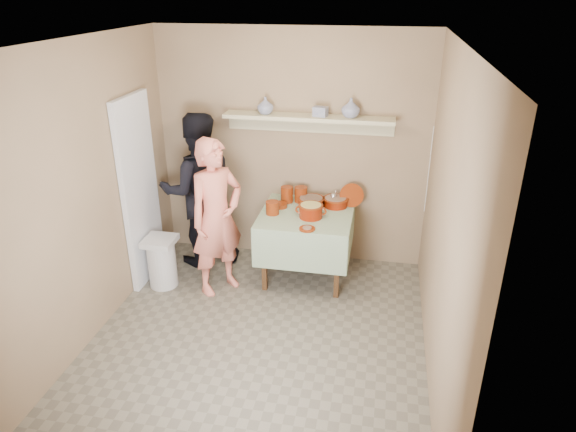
% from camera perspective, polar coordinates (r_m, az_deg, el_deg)
% --- Properties ---
extents(ground, '(3.50, 3.50, 0.00)m').
position_cam_1_polar(ground, '(4.80, -3.54, -13.95)').
color(ground, '#686152').
rests_on(ground, ground).
extents(tile_panel, '(0.06, 0.70, 2.00)m').
position_cam_1_polar(tile_panel, '(5.56, -16.13, 2.59)').
color(tile_panel, silver).
rests_on(tile_panel, ground).
extents(plate_stack_a, '(0.13, 0.13, 0.18)m').
position_cam_1_polar(plate_stack_a, '(5.67, -0.13, 2.40)').
color(plate_stack_a, '#66220C').
rests_on(plate_stack_a, serving_table).
extents(plate_stack_b, '(0.14, 0.14, 0.17)m').
position_cam_1_polar(plate_stack_b, '(5.69, 1.44, 2.42)').
color(plate_stack_b, '#66220C').
rests_on(plate_stack_b, serving_table).
extents(bowl_stack, '(0.14, 0.14, 0.14)m').
position_cam_1_polar(bowl_stack, '(5.39, -1.74, 0.92)').
color(bowl_stack, '#66220C').
rests_on(bowl_stack, serving_table).
extents(empty_bowl, '(0.16, 0.16, 0.05)m').
position_cam_1_polar(empty_bowl, '(5.57, -0.89, 1.22)').
color(empty_bowl, '#66220C').
rests_on(empty_bowl, serving_table).
extents(propped_lid, '(0.27, 0.14, 0.25)m').
position_cam_1_polar(propped_lid, '(5.62, 7.08, 2.29)').
color(propped_lid, '#66220C').
rests_on(propped_lid, serving_table).
extents(vase_right, '(0.22, 0.22, 0.20)m').
position_cam_1_polar(vase_right, '(5.40, 6.99, 11.84)').
color(vase_right, navy).
rests_on(vase_right, wall_shelf).
extents(vase_left, '(0.22, 0.22, 0.18)m').
position_cam_1_polar(vase_left, '(5.52, -2.53, 12.16)').
color(vase_left, navy).
rests_on(vase_left, wall_shelf).
extents(ceramic_box, '(0.16, 0.13, 0.10)m').
position_cam_1_polar(ceramic_box, '(5.42, 3.62, 11.50)').
color(ceramic_box, navy).
rests_on(ceramic_box, wall_shelf).
extents(person_cook, '(0.68, 0.72, 1.65)m').
position_cam_1_polar(person_cook, '(5.22, -7.91, -0.18)').
color(person_cook, '#E37462').
rests_on(person_cook, ground).
extents(person_helper, '(1.05, 0.96, 1.75)m').
position_cam_1_polar(person_helper, '(5.81, -9.90, 2.82)').
color(person_helper, black).
rests_on(person_helper, ground).
extents(room_shell, '(3.04, 3.54, 2.62)m').
position_cam_1_polar(room_shell, '(4.01, -4.13, 4.41)').
color(room_shell, '#8F7558').
rests_on(room_shell, ground).
extents(serving_table, '(0.97, 0.97, 0.76)m').
position_cam_1_polar(serving_table, '(5.49, 2.06, -0.76)').
color(serving_table, '#4C2D16').
rests_on(serving_table, ground).
extents(cazuela_meat_a, '(0.30, 0.30, 0.10)m').
position_cam_1_polar(cazuela_meat_a, '(5.59, 2.57, 1.66)').
color(cazuela_meat_a, '#620F02').
rests_on(cazuela_meat_a, serving_table).
extents(cazuela_meat_b, '(0.28, 0.28, 0.10)m').
position_cam_1_polar(cazuela_meat_b, '(5.60, 5.30, 1.65)').
color(cazuela_meat_b, '#620F02').
rests_on(cazuela_meat_b, serving_table).
extents(ladle, '(0.08, 0.26, 0.19)m').
position_cam_1_polar(ladle, '(5.60, 5.10, 2.23)').
color(ladle, silver).
rests_on(ladle, cazuela_meat_b).
extents(cazuela_rice, '(0.33, 0.25, 0.14)m').
position_cam_1_polar(cazuela_rice, '(5.30, 2.55, 0.69)').
color(cazuela_rice, '#620F02').
rests_on(cazuela_rice, serving_table).
extents(front_plate, '(0.16, 0.16, 0.03)m').
position_cam_1_polar(front_plate, '(5.07, 2.14, -1.41)').
color(front_plate, '#66220C').
rests_on(front_plate, serving_table).
extents(wall_shelf, '(1.80, 0.25, 0.21)m').
position_cam_1_polar(wall_shelf, '(5.50, 2.31, 10.69)').
color(wall_shelf, '#BFB88E').
rests_on(wall_shelf, room_shell).
extents(trash_bin, '(0.32, 0.32, 0.56)m').
position_cam_1_polar(trash_bin, '(5.63, -13.83, -4.94)').
color(trash_bin, silver).
rests_on(trash_bin, ground).
extents(electrical_cord, '(0.01, 0.05, 0.90)m').
position_cam_1_polar(electrical_cord, '(5.42, 15.39, 4.94)').
color(electrical_cord, silver).
rests_on(electrical_cord, wall_shelf).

